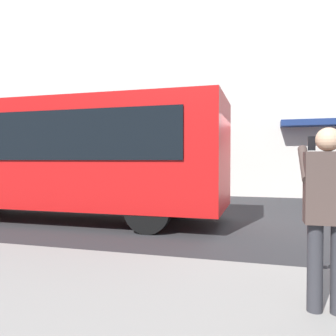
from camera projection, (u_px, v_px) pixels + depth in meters
name	position (u px, v px, depth m)	size (l,w,h in m)	color
ground_plane	(236.00, 225.00, 8.10)	(60.00, 60.00, 0.00)	#2B2B2D
building_facade_far	(249.00, 57.00, 14.50)	(28.00, 1.55, 12.00)	beige
red_bus	(53.00, 155.00, 8.94)	(9.05, 2.54, 3.08)	red
pedestrian_photographer	(328.00, 205.00, 3.09)	(0.53, 0.52, 1.70)	#2D2D33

